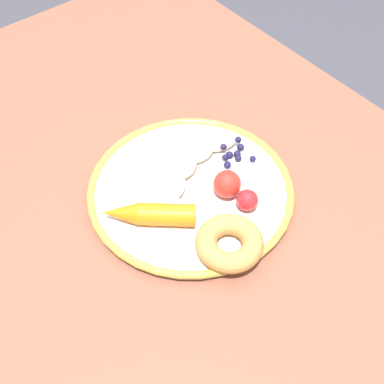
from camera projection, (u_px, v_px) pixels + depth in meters
name	position (u px, v px, depth m)	size (l,w,h in m)	color
ground_plane	(191.00, 376.00, 1.40)	(6.00, 6.00, 0.00)	#393941
dining_table	(191.00, 228.00, 0.92)	(1.18, 0.77, 0.72)	brown
plate	(192.00, 193.00, 0.85)	(0.32, 0.32, 0.02)	silver
banana	(191.00, 170.00, 0.86)	(0.10, 0.18, 0.03)	beige
carrot_orange	(148.00, 214.00, 0.80)	(0.11, 0.12, 0.03)	orange
donut	(229.00, 243.00, 0.77)	(0.10, 0.10, 0.03)	#C18342
blueberry_pile	(235.00, 154.00, 0.89)	(0.05, 0.06, 0.02)	#191638
tomato_near	(227.00, 184.00, 0.83)	(0.04, 0.04, 0.04)	red
tomato_mid	(247.00, 200.00, 0.81)	(0.03, 0.03, 0.03)	red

